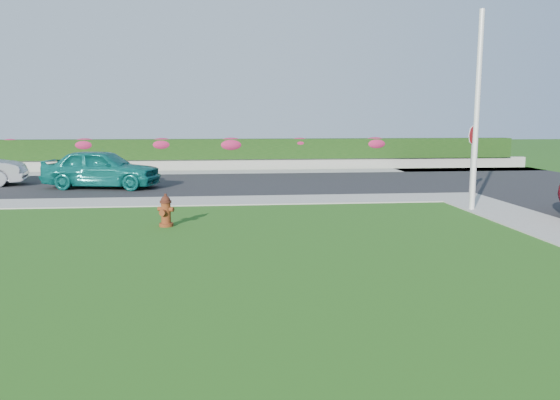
{
  "coord_description": "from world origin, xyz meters",
  "views": [
    {
      "loc": [
        -1.45,
        -9.78,
        2.87
      ],
      "look_at": [
        -0.12,
        3.16,
        0.9
      ],
      "focal_mm": 35.0,
      "sensor_mm": 36.0,
      "label": 1
    }
  ],
  "objects": [
    {
      "name": "fire_hydrant",
      "position": [
        -3.02,
        4.72,
        0.42
      ],
      "size": [
        0.45,
        0.43,
        0.88
      ],
      "rotation": [
        0.0,
        0.0,
        -0.37
      ],
      "color": "#55220D",
      "rests_on": "ground"
    },
    {
      "name": "utility_pole",
      "position": [
        6.22,
        6.31,
        3.03
      ],
      "size": [
        0.16,
        0.16,
        6.05
      ],
      "primitive_type": "cylinder",
      "color": "silver",
      "rests_on": "ground"
    },
    {
      "name": "flower_clump_d",
      "position": [
        -1.06,
        20.5,
        1.39
      ],
      "size": [
        1.56,
        1.0,
        0.78
      ],
      "primitive_type": "ellipsoid",
      "color": "#B51F58",
      "rests_on": "hedge"
    },
    {
      "name": "ground",
      "position": [
        0.0,
        0.0,
        0.0
      ],
      "size": [
        120.0,
        120.0,
        0.0
      ],
      "primitive_type": "plane",
      "color": "black",
      "rests_on": "ground"
    },
    {
      "name": "flower_clump_f",
      "position": [
        7.07,
        20.5,
        1.41
      ],
      "size": [
        1.47,
        0.95,
        0.74
      ],
      "primitive_type": "ellipsoid",
      "color": "#B51F58",
      "rests_on": "hedge"
    },
    {
      "name": "hedge",
      "position": [
        -1.0,
        20.6,
        1.15
      ],
      "size": [
        32.0,
        0.9,
        1.1
      ],
      "primitive_type": "cube",
      "color": "black",
      "rests_on": "retaining_wall"
    },
    {
      "name": "flower_clump_b",
      "position": [
        -8.87,
        20.5,
        1.42
      ],
      "size": [
        1.41,
        0.91,
        0.71
      ],
      "primitive_type": "ellipsoid",
      "color": "#B51F58",
      "rests_on": "hedge"
    },
    {
      "name": "flower_clump_a",
      "position": [
        -12.71,
        20.5,
        1.49
      ],
      "size": [
        1.07,
        0.68,
        0.53
      ],
      "primitive_type": "ellipsoid",
      "color": "#B51F58",
      "rests_on": "hedge"
    },
    {
      "name": "flower_clump_e",
      "position": [
        2.76,
        20.5,
        1.47
      ],
      "size": [
        1.16,
        0.75,
        0.58
      ],
      "primitive_type": "ellipsoid",
      "color": "#B51F58",
      "rests_on": "hedge"
    },
    {
      "name": "sedan_teal",
      "position": [
        -6.38,
        12.81,
        0.83
      ],
      "size": [
        4.91,
        2.73,
        1.58
      ],
      "primitive_type": "imported",
      "rotation": [
        0.0,
        0.0,
        1.37
      ],
      "color": "#0D6760",
      "rests_on": "street_far"
    },
    {
      "name": "curb_corner",
      "position": [
        7.0,
        9.0,
        0.02
      ],
      "size": [
        2.0,
        2.0,
        0.04
      ],
      "primitive_type": "cube",
      "color": "gray",
      "rests_on": "ground"
    },
    {
      "name": "flower_clump_c",
      "position": [
        -4.81,
        20.5,
        1.42
      ],
      "size": [
        1.42,
        0.91,
        0.71
      ],
      "primitive_type": "ellipsoid",
      "color": "#B51F58",
      "rests_on": "hedge"
    },
    {
      "name": "retaining_wall",
      "position": [
        -1.0,
        20.5,
        0.3
      ],
      "size": [
        34.0,
        0.4,
        0.6
      ],
      "primitive_type": "cube",
      "color": "gray",
      "rests_on": "ground"
    },
    {
      "name": "stop_sign",
      "position": [
        7.51,
        9.24,
        1.93
      ],
      "size": [
        0.53,
        0.49,
        2.59
      ],
      "rotation": [
        0.0,
        0.0,
        0.34
      ],
      "color": "slate",
      "rests_on": "ground"
    },
    {
      "name": "street_far",
      "position": [
        -5.0,
        14.0,
        0.02
      ],
      "size": [
        26.0,
        8.0,
        0.04
      ],
      "primitive_type": "cube",
      "color": "black",
      "rests_on": "ground"
    },
    {
      "name": "sidewalk_beyond",
      "position": [
        -1.0,
        19.0,
        0.02
      ],
      "size": [
        34.0,
        2.0,
        0.04
      ],
      "primitive_type": "cube",
      "color": "gray",
      "rests_on": "ground"
    },
    {
      "name": "sidewalk_far",
      "position": [
        -6.0,
        9.0,
        0.02
      ],
      "size": [
        24.0,
        2.0,
        0.04
      ],
      "primitive_type": "cube",
      "color": "gray",
      "rests_on": "ground"
    }
  ]
}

